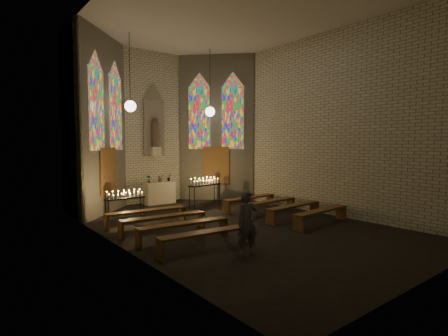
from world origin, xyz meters
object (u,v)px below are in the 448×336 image
(votive_stand_left, at_px, (125,196))
(visitor, at_px, (247,223))
(aisle_flower_pot, at_px, (200,211))
(votive_stand_right, at_px, (205,183))
(altar, at_px, (159,193))

(votive_stand_left, xyz_separation_m, visitor, (0.91, -5.49, -0.10))
(aisle_flower_pot, relative_size, votive_stand_right, 0.23)
(aisle_flower_pot, bearing_deg, visitor, -109.90)
(aisle_flower_pot, height_order, votive_stand_left, votive_stand_left)
(altar, xyz_separation_m, votive_stand_left, (-2.66, -2.51, 0.40))
(altar, height_order, votive_stand_right, votive_stand_right)
(altar, bearing_deg, votive_stand_left, -136.63)
(votive_stand_right, distance_m, visitor, 6.85)
(altar, relative_size, visitor, 0.88)
(votive_stand_left, distance_m, votive_stand_right, 3.96)
(votive_stand_left, height_order, visitor, visitor)
(aisle_flower_pot, relative_size, visitor, 0.24)
(aisle_flower_pot, distance_m, votive_stand_left, 2.81)
(aisle_flower_pot, bearing_deg, votive_stand_right, 50.07)
(votive_stand_left, height_order, votive_stand_right, votive_stand_right)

